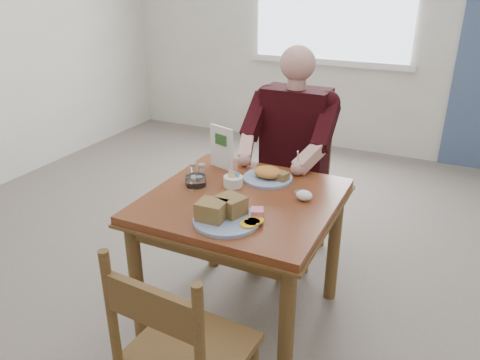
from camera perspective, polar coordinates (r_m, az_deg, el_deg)
The scene contains 15 objects.
floor at distance 2.72m, azimuth 0.26°, elevation -16.35°, with size 6.00×6.00×0.00m, color #6A6256.
wall_back at distance 4.98m, azimuth 15.99°, elevation 18.85°, with size 5.50×5.50×0.00m, color beige.
lemon_wedge at distance 2.12m, azimuth -3.37°, elevation -4.06°, with size 0.06×0.04×0.03m, color yellow.
napkin at distance 2.28m, azimuth 7.83°, elevation -1.87°, with size 0.08×0.07×0.05m, color white.
metal_dish at distance 2.36m, azimuth 7.49°, elevation -1.58°, with size 0.07×0.07×0.01m, color silver.
table at distance 2.36m, azimuth 0.29°, elevation -4.44°, with size 0.92×0.92×0.75m.
chair_far at distance 3.10m, azimuth 6.55°, elevation -0.71°, with size 0.42×0.42×0.95m.
chair_near at distance 1.83m, azimuth -7.18°, elevation -20.62°, with size 0.45×0.45×0.95m.
diner at distance 2.90m, azimuth 6.26°, elevation 4.61°, with size 0.53×0.56×1.39m.
near_plate at distance 2.07m, azimuth -1.79°, elevation -4.07°, with size 0.33×0.33×0.10m.
far_plate at distance 2.49m, azimuth 3.54°, elevation 0.61°, with size 0.32×0.32×0.07m.
caddy at distance 2.41m, azimuth -0.84°, elevation -0.13°, with size 0.11×0.11×0.08m.
shakers at distance 2.51m, azimuth -5.21°, elevation 1.12°, with size 0.09×0.05×0.08m.
creamer at distance 2.43m, azimuth -5.42°, elevation -0.08°, with size 0.12×0.12×0.05m.
menu at distance 2.61m, azimuth -2.25°, elevation 4.00°, with size 0.16×0.06×0.24m.
Camera 1 is at (0.88, -1.89, 1.76)m, focal length 35.00 mm.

